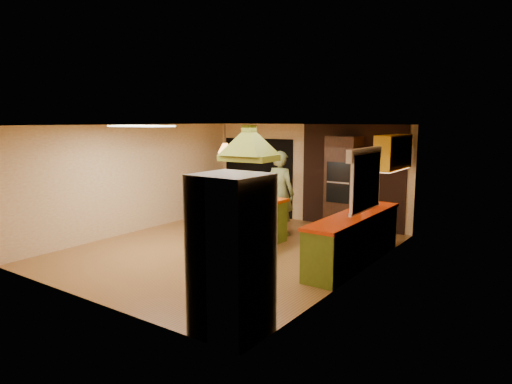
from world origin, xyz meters
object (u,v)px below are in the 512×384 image
Objects in this scene: dining_table at (226,200)px; canister_large at (366,203)px; man at (280,193)px; kitchen_island at (249,225)px; wall_oven at (343,183)px; refrigerator at (231,255)px.

canister_large is at bearing -10.06° from dining_table.
man is at bearing 169.02° from canister_large.
dining_table is at bearing 142.38° from kitchen_island.
dining_table is (-2.77, -1.00, -0.53)m from wall_oven.
kitchen_island is 0.85× the size of wall_oven.
refrigerator is (2.07, -3.24, 0.51)m from kitchen_island.
canister_large is at bearing -52.08° from wall_oven.
man reaches higher than kitchen_island.
canister_large is at bearing 24.16° from kitchen_island.
wall_oven reaches higher than canister_large.
man is at bearing 116.51° from refrigerator.
wall_oven is at bearing 73.06° from kitchen_island.
dining_table is 4.10m from canister_large.
refrigerator reaches higher than kitchen_island.
canister_large is at bearing 90.36° from refrigerator.
man reaches higher than canister_large.
kitchen_island is 2.37m from canister_large.
canister_large reaches higher than kitchen_island.
man is at bearing -124.42° from wall_oven.
canister_large is (2.19, -0.43, 0.06)m from man.
refrigerator is 4.10m from canister_large.
refrigerator is 9.57× the size of canister_large.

